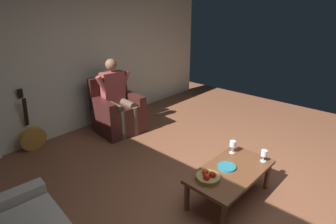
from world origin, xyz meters
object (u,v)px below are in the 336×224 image
guitar (33,137)px  decorative_dish (227,167)px  wine_glass_far (233,144)px  fruit_bowl (208,177)px  armchair (117,113)px  wine_glass_near (264,154)px  coffee_table (231,174)px  person_seated (117,95)px

guitar → decorative_dish: (-1.03, 2.80, 0.18)m
wine_glass_far → decorative_dish: wine_glass_far is taller
guitar → fruit_bowl: 2.86m
armchair → wine_glass_near: (-0.12, 2.62, 0.15)m
armchair → coffee_table: armchair is taller
guitar → fruit_bowl: bearing=104.2°
guitar → armchair: bearing=162.2°
guitar → decorative_dish: size_ratio=4.67×
armchair → decorative_dish: size_ratio=4.62×
person_seated → decorative_dish: 2.38m
guitar → wine_glass_far: bearing=117.2°
person_seated → guitar: size_ratio=1.32×
decorative_dish → fruit_bowl: bearing=-5.2°
person_seated → wine_glass_near: bearing=99.3°
armchair → person_seated: 0.35m
guitar → decorative_dish: 2.99m
person_seated → wine_glass_far: (-0.05, 2.22, -0.18)m
wine_glass_far → coffee_table: bearing=28.2°
wine_glass_far → person_seated: bearing=-88.6°
wine_glass_near → decorative_dish: wine_glass_near is taller
coffee_table → decorative_dish: bearing=-92.1°
coffee_table → wine_glass_near: (-0.41, 0.19, 0.15)m
wine_glass_near → decorative_dish: bearing=-31.5°
armchair → fruit_bowl: (0.62, 2.34, 0.09)m
fruit_bowl → decorative_dish: 0.34m
coffee_table → decorative_dish: (-0.00, -0.06, 0.07)m
person_seated → fruit_bowl: person_seated is taller
coffee_table → armchair: bearing=-96.8°
person_seated → fruit_bowl: bearing=81.6°
person_seated → decorative_dish: (0.28, 2.34, -0.29)m
coffee_table → fruit_bowl: (0.33, -0.09, 0.09)m
coffee_table → wine_glass_far: (-0.34, -0.18, 0.17)m
wine_glass_near → fruit_bowl: (0.74, -0.28, -0.06)m
decorative_dish → wine_glass_far: bearing=-159.9°
armchair → decorative_dish: (0.29, 2.37, 0.06)m
armchair → wine_glass_far: 2.26m
armchair → wine_glass_far: bearing=97.9°
person_seated → wine_glass_far: size_ratio=7.80×
armchair → person_seated: (0.00, 0.03, 0.35)m
person_seated → wine_glass_near: (-0.12, 2.59, -0.20)m
guitar → wine_glass_near: (-1.44, 3.05, 0.27)m
person_seated → guitar: 1.47m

